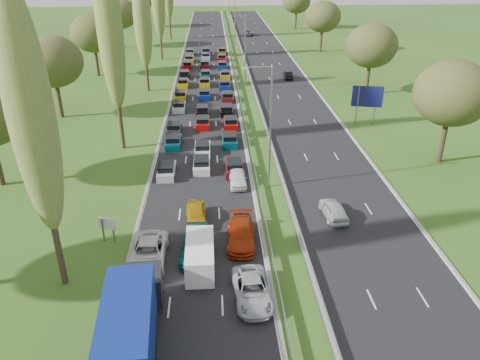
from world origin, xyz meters
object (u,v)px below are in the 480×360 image
object	(u,v)px
near_car_2	(148,253)
direction_sign	(367,98)
info_sign	(108,226)
blue_lorry	(131,323)
white_van_rear	(200,254)

from	to	relation	value
near_car_2	direction_sign	size ratio (longest dim) A/B	1.09
info_sign	blue_lorry	bearing A→B (deg)	-72.48
near_car_2	info_sign	world-z (taller)	info_sign
near_car_2	info_sign	xyz separation A→B (m)	(-3.51, 3.01, 0.56)
near_car_2	white_van_rear	bearing A→B (deg)	-10.17
white_van_rear	direction_sign	size ratio (longest dim) A/B	0.99
near_car_2	white_van_rear	xyz separation A→B (m)	(3.88, -0.75, 0.26)
near_car_2	blue_lorry	distance (m)	8.81
white_van_rear	direction_sign	xyz separation A→B (m)	(21.42, 30.26, 2.51)
info_sign	direction_sign	bearing A→B (deg)	42.61
near_car_2	blue_lorry	world-z (taller)	blue_lorry
white_van_rear	direction_sign	world-z (taller)	direction_sign
near_car_2	info_sign	distance (m)	4.66
direction_sign	blue_lorry	bearing A→B (deg)	-123.30
blue_lorry	white_van_rear	bearing A→B (deg)	61.00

